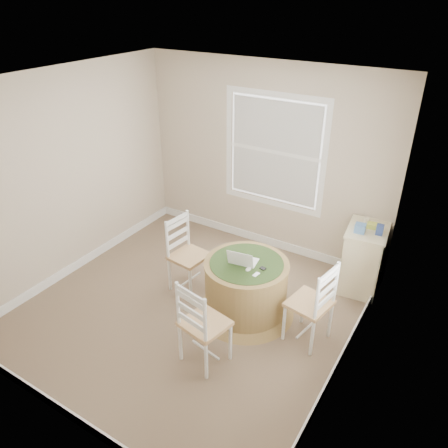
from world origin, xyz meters
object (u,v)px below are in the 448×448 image
Objects in this scene: chair_near at (205,323)px; corner_chest at (363,259)px; chair_right at (309,303)px; round_table at (246,285)px; chair_left at (189,256)px; laptop at (243,261)px.

corner_chest is at bearing -104.20° from chair_near.
round_table is at bearing -82.73° from chair_right.
corner_chest is (0.99, 1.18, 0.05)m from round_table.
chair_left reaches higher than corner_chest.
chair_right is 1.24m from corner_chest.
laptop is at bearing -144.56° from round_table.
laptop is (0.78, -0.05, 0.23)m from chair_left.
corner_chest is (1.80, 1.15, -0.06)m from chair_left.
chair_left is 1.23m from chair_near.
round_table is at bearing -136.85° from corner_chest.
chair_right is (0.75, 0.83, 0.00)m from chair_near.
corner_chest is at bearing -51.37° from chair_left.
round_table is 1.19× the size of chair_right.
chair_right is at bearing -106.86° from corner_chest.
chair_right reaches higher than round_table.
laptop is (-0.06, 0.85, 0.23)m from chair_near.
chair_near is at bearing -130.83° from chair_left.
chair_left is (-0.82, 0.03, 0.10)m from round_table.
laptop is at bearing -87.56° from chair_left.
laptop is at bearing -74.98° from chair_near.
chair_right is at bearing -86.34° from chair_left.
round_table is 0.82m from chair_left.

